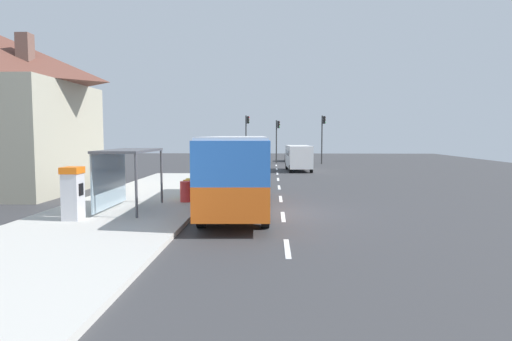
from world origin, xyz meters
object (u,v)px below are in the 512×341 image
object	(u,v)px
recycling_bin_orange	(189,190)
traffic_light_far_side	(247,132)
white_van	(299,156)
ticket_machine	(73,193)
bus	(237,168)
traffic_light_near_side	(323,132)
recycling_bin_yellow	(191,188)
sedan_near	(292,155)
recycling_bin_red	(186,192)
traffic_light_median	(277,135)
bus_shelter	(122,164)

from	to	relation	value
recycling_bin_orange	traffic_light_far_side	world-z (taller)	traffic_light_far_side
white_van	ticket_machine	size ratio (longest dim) A/B	2.73
ticket_machine	recycling_bin_orange	bearing A→B (deg)	57.97
bus	traffic_light_near_side	bearing A→B (deg)	76.99
recycling_bin_orange	recycling_bin_yellow	world-z (taller)	same
sedan_near	recycling_bin_red	size ratio (longest dim) A/B	4.67
traffic_light_median	bus_shelter	world-z (taller)	traffic_light_median
white_van	ticket_machine	bearing A→B (deg)	-111.46
ticket_machine	recycling_bin_orange	xyz separation A→B (m)	(3.26, 5.22, -0.52)
bus	recycling_bin_orange	world-z (taller)	bus
traffic_light_near_side	recycling_bin_red	bearing A→B (deg)	-107.89
traffic_light_near_side	recycling_bin_yellow	bearing A→B (deg)	-108.70
recycling_bin_orange	bus_shelter	xyz separation A→B (m)	(-2.21, -2.90, 1.44)
traffic_light_far_side	white_van	bearing A→B (deg)	-63.77
sedan_near	recycling_bin_orange	size ratio (longest dim) A/B	4.67
recycling_bin_yellow	traffic_light_median	size ratio (longest dim) A/B	0.19
sedan_near	traffic_light_median	xyz separation A→B (m)	(-1.90, -3.33, 2.52)
bus_shelter	white_van	bearing A→B (deg)	68.85
recycling_bin_orange	traffic_light_near_side	distance (m)	31.03
traffic_light_median	bus_shelter	distance (m)	34.54
traffic_light_far_side	ticket_machine	bearing A→B (deg)	-97.03
recycling_bin_red	bus_shelter	xyz separation A→B (m)	(-2.21, -2.20, 1.44)
white_van	bus	bearing A→B (deg)	-100.45
recycling_bin_orange	traffic_light_far_side	xyz separation A→B (m)	(1.09, 30.13, 2.96)
sedan_near	recycling_bin_red	world-z (taller)	sedan_near
recycling_bin_red	recycling_bin_yellow	world-z (taller)	same
recycling_bin_red	recycling_bin_orange	bearing A→B (deg)	90.00
recycling_bin_red	traffic_light_near_side	xyz separation A→B (m)	(9.69, 30.03, 2.94)
recycling_bin_yellow	traffic_light_far_side	bearing A→B (deg)	87.87
white_van	recycling_bin_orange	xyz separation A→B (m)	(-6.40, -19.36, -0.69)
ticket_machine	bus_shelter	bearing A→B (deg)	65.56
bus	traffic_light_far_side	size ratio (longest dim) A/B	2.02
recycling_bin_orange	bus_shelter	bearing A→B (deg)	-127.32
white_van	traffic_light_far_side	bearing A→B (deg)	116.23
recycling_bin_orange	traffic_light_median	xyz separation A→B (m)	(4.60, 30.93, 2.65)
traffic_light_near_side	traffic_light_far_side	distance (m)	8.64
sedan_near	traffic_light_far_side	size ratio (longest dim) A/B	0.81
bus	traffic_light_median	bearing A→B (deg)	86.31
traffic_light_near_side	white_van	bearing A→B (deg)	-108.29
white_van	recycling_bin_orange	distance (m)	20.41
traffic_light_median	traffic_light_near_side	bearing A→B (deg)	-17.43
recycling_bin_yellow	ticket_machine	bearing A→B (deg)	-118.88
bus	sedan_near	xyz separation A→B (m)	(4.01, 36.12, -1.05)
recycling_bin_red	traffic_light_median	bearing A→B (deg)	81.73
recycling_bin_yellow	traffic_light_median	bearing A→B (deg)	81.35
traffic_light_far_side	bus_shelter	world-z (taller)	traffic_light_far_side
sedan_near	recycling_bin_yellow	xyz separation A→B (m)	(-6.50, -33.56, -0.14)
sedan_near	traffic_light_median	world-z (taller)	traffic_light_median
sedan_near	traffic_light_near_side	xyz separation A→B (m)	(3.20, -4.93, 2.80)
sedan_near	recycling_bin_red	distance (m)	35.56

